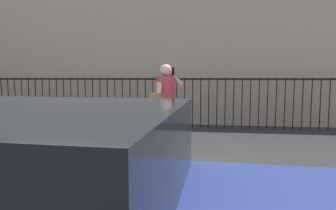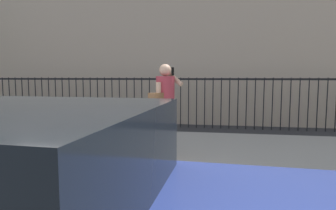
% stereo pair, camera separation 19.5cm
% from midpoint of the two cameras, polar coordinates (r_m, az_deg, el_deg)
% --- Properties ---
extents(ground_plane, '(60.00, 60.00, 0.00)m').
position_cam_midpoint_polar(ground_plane, '(4.03, -22.97, -18.54)').
color(ground_plane, '#28282B').
extents(sidewalk, '(28.00, 4.40, 0.15)m').
position_cam_midpoint_polar(sidewalk, '(5.89, -11.92, -9.70)').
color(sidewalk, gray).
rests_on(sidewalk, ground).
extents(iron_fence, '(12.03, 0.04, 1.60)m').
position_cam_midpoint_polar(iron_fence, '(9.27, -4.38, 1.91)').
color(iron_fence, black).
rests_on(iron_fence, ground).
extents(pedestrian_on_phone, '(0.58, 0.72, 1.70)m').
position_cam_midpoint_polar(pedestrian_on_phone, '(5.21, -1.67, 0.34)').
color(pedestrian_on_phone, tan).
rests_on(pedestrian_on_phone, sidewalk).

